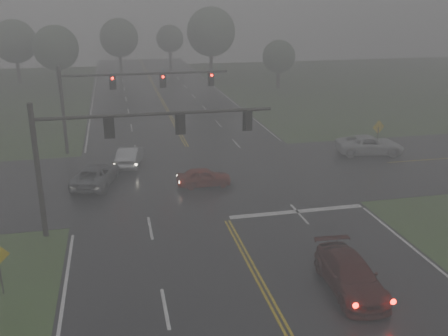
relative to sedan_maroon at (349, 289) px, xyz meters
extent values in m
cube|color=black|center=(-3.73, 14.31, 0.00)|extent=(18.00, 160.00, 0.02)
cube|color=black|center=(-3.73, 16.31, 0.00)|extent=(120.00, 14.00, 0.02)
cube|color=silver|center=(0.77, 8.71, 0.00)|extent=(8.50, 0.50, 0.01)
imported|color=#3D0D0B|center=(0.00, 0.00, 0.00)|extent=(2.35, 5.20, 1.48)
imported|color=maroon|center=(-4.00, 14.39, 0.00)|extent=(3.82, 1.61, 1.29)
imported|color=#B2B5BA|center=(-8.83, 20.22, 0.00)|extent=(2.48, 4.73, 1.48)
imported|color=#4E5055|center=(-11.39, 16.27, 0.00)|extent=(3.65, 5.70, 1.46)
imported|color=silver|center=(11.01, 18.93, 0.00)|extent=(5.93, 3.52, 1.55)
cylinder|color=black|center=(-13.93, 8.66, 3.71)|extent=(0.29, 0.29, 7.42)
cylinder|color=black|center=(-13.93, 8.66, 6.59)|extent=(0.19, 0.19, 0.82)
cylinder|color=black|center=(-7.55, 8.66, 6.54)|extent=(12.76, 0.19, 0.19)
cube|color=black|center=(-10.10, 8.66, 5.92)|extent=(0.35, 0.29, 1.08)
cube|color=black|center=(-10.10, 8.82, 5.92)|extent=(0.57, 0.03, 1.29)
cube|color=black|center=(-6.27, 8.66, 5.92)|extent=(0.35, 0.29, 1.08)
cube|color=black|center=(-6.27, 8.82, 5.92)|extent=(0.57, 0.03, 1.29)
cube|color=black|center=(-2.44, 8.66, 5.92)|extent=(0.35, 0.29, 1.08)
cube|color=black|center=(-2.44, 8.82, 5.92)|extent=(0.57, 0.03, 1.29)
cylinder|color=black|center=(-13.93, 24.59, 3.69)|extent=(0.29, 0.29, 7.37)
cylinder|color=black|center=(-13.93, 24.59, 6.55)|extent=(0.18, 0.18, 0.82)
cylinder|color=black|center=(-6.99, 24.59, 6.50)|extent=(13.89, 0.18, 0.18)
cube|color=black|center=(-9.76, 24.59, 5.89)|extent=(0.35, 0.29, 1.08)
cube|color=black|center=(-9.76, 24.75, 5.89)|extent=(0.56, 0.03, 1.28)
cylinder|color=#FF0C05|center=(-9.76, 24.42, 6.23)|extent=(0.23, 0.06, 0.23)
cube|color=black|center=(-5.60, 24.59, 5.89)|extent=(0.35, 0.29, 1.08)
cube|color=black|center=(-5.60, 24.75, 5.89)|extent=(0.56, 0.03, 1.28)
cylinder|color=#FF0C05|center=(-5.60, 24.42, 6.23)|extent=(0.23, 0.06, 0.23)
cube|color=black|center=(-1.43, 24.59, 5.89)|extent=(0.35, 0.29, 1.08)
cube|color=black|center=(-1.43, 24.75, 5.89)|extent=(0.56, 0.03, 1.28)
cylinder|color=#FF0C05|center=(-1.43, 24.42, 6.23)|extent=(0.23, 0.06, 0.23)
cylinder|color=black|center=(-15.11, 3.00, 0.98)|extent=(0.07, 0.07, 1.95)
cylinder|color=black|center=(11.68, 18.94, 1.14)|extent=(0.08, 0.08, 2.28)
cube|color=gold|center=(11.68, 18.97, 2.28)|extent=(1.18, 0.29, 1.20)
cylinder|color=#2E261E|center=(-17.20, 56.57, 1.75)|extent=(0.59, 0.59, 3.51)
sphere|color=#3D5237|center=(-17.20, 56.57, 6.04)|extent=(6.23, 6.23, 6.23)
cylinder|color=#2E261E|center=(6.06, 62.94, 2.19)|extent=(0.59, 0.59, 4.37)
sphere|color=#3D5237|center=(6.06, 62.94, 7.53)|extent=(7.77, 7.77, 7.77)
cylinder|color=#2E261E|center=(-8.26, 71.06, 1.82)|extent=(0.56, 0.56, 3.64)
sphere|color=#3D5237|center=(-8.26, 71.06, 6.28)|extent=(6.48, 6.48, 6.48)
cylinder|color=#2E261E|center=(13.90, 52.05, 1.33)|extent=(0.53, 0.53, 2.67)
sphere|color=#3D5237|center=(13.90, 52.05, 4.60)|extent=(4.74, 4.74, 4.74)
cylinder|color=#2E261E|center=(-23.98, 65.33, 1.85)|extent=(0.53, 0.53, 3.70)
sphere|color=#3D5237|center=(-23.98, 65.33, 6.37)|extent=(6.57, 6.57, 6.57)
cylinder|color=#2E261E|center=(1.69, 82.62, 1.50)|extent=(0.54, 0.54, 3.00)
sphere|color=#3D5237|center=(1.69, 82.62, 5.16)|extent=(5.33, 5.33, 5.33)
camera|label=1|loc=(-9.71, -17.80, 12.35)|focal=40.00mm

